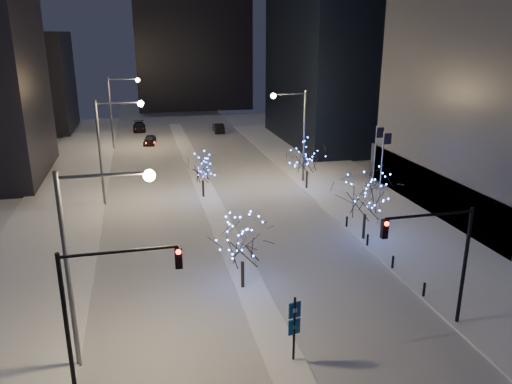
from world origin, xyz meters
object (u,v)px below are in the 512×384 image
object	(u,v)px
holiday_tree_plaza_near	(366,193)
holiday_tree_plaza_far	(307,157)
street_lamp_w_mid	(111,138)
wayfinding_sign	(294,323)
holiday_tree_median_near	(242,242)
car_near	(150,140)
traffic_signal_west	(101,296)
traffic_signal_east	(441,249)
holiday_tree_median_far	(203,169)
street_lamp_east	(296,125)
car_far	(139,127)
car_mid	(218,128)
street_lamp_w_far	(118,103)
street_lamp_w_near	(89,243)

from	to	relation	value
holiday_tree_plaza_near	holiday_tree_plaza_far	xyz separation A→B (m)	(0.00, 13.96, -0.48)
street_lamp_w_mid	wayfinding_sign	xyz separation A→B (m)	(9.37, -27.16, -4.28)
holiday_tree_median_near	car_near	bearing A→B (deg)	95.44
traffic_signal_west	traffic_signal_east	size ratio (longest dim) A/B	1.00
holiday_tree_median_far	holiday_tree_plaza_far	xyz separation A→B (m)	(11.00, 0.43, 0.44)
car_near	holiday_tree_median_far	bearing A→B (deg)	-71.85
street_lamp_w_mid	street_lamp_east	world-z (taller)	same
car_far	holiday_tree_median_far	world-z (taller)	holiday_tree_median_far
street_lamp_w_mid	car_far	xyz separation A→B (m)	(2.68, 38.03, -5.77)
car_mid	holiday_tree_median_near	distance (m)	53.68
holiday_tree_median_near	holiday_tree_median_far	xyz separation A→B (m)	(-0.00, 19.14, -0.24)
street_lamp_w_far	traffic_signal_west	xyz separation A→B (m)	(0.50, -52.00, -1.74)
street_lamp_w_far	car_near	bearing A→B (deg)	23.26
traffic_signal_east	holiday_tree_plaza_near	xyz separation A→B (m)	(1.56, 12.36, -0.82)
holiday_tree_median_far	holiday_tree_plaza_near	distance (m)	17.46
car_near	holiday_tree_median_far	world-z (taller)	holiday_tree_median_far
holiday_tree_plaza_near	car_mid	bearing A→B (deg)	94.74
street_lamp_east	street_lamp_w_far	bearing A→B (deg)	130.85
traffic_signal_east	car_near	xyz separation A→B (m)	(-13.82, 52.75, -4.07)
street_lamp_w_far	car_far	bearing A→B (deg)	78.36
street_lamp_w_mid	holiday_tree_median_near	distance (m)	21.27
holiday_tree_median_near	wayfinding_sign	bearing A→B (deg)	-83.29
traffic_signal_west	holiday_tree_plaza_far	size ratio (longest dim) A/B	1.38
car_mid	car_near	bearing A→B (deg)	34.08
traffic_signal_east	car_mid	xyz separation A→B (m)	(-2.38, 59.92, -4.01)
holiday_tree_median_near	holiday_tree_plaza_far	xyz separation A→B (m)	(11.00, 19.57, 0.20)
car_near	holiday_tree_median_near	world-z (taller)	holiday_tree_median_near
holiday_tree_median_near	holiday_tree_plaza_near	bearing A→B (deg)	27.01
holiday_tree_median_near	holiday_tree_plaza_near	world-z (taller)	holiday_tree_plaza_near
street_lamp_east	car_near	distance (m)	28.65
traffic_signal_west	car_mid	bearing A→B (deg)	76.17
car_mid	wayfinding_sign	xyz separation A→B (m)	(-6.12, -61.07, 1.47)
street_lamp_w_far	holiday_tree_median_far	bearing A→B (deg)	-71.43
street_lamp_w_far	street_lamp_east	distance (m)	29.08
street_lamp_w_near	car_far	bearing A→B (deg)	87.56
car_near	street_lamp_w_mid	bearing A→B (deg)	-89.74
holiday_tree_plaza_near	holiday_tree_median_near	bearing A→B (deg)	-152.99
street_lamp_w_far	wayfinding_sign	world-z (taller)	street_lamp_w_far
street_lamp_w_mid	holiday_tree_plaza_near	world-z (taller)	street_lamp_w_mid
street_lamp_w_near	wayfinding_sign	size ratio (longest dim) A/B	2.76
traffic_signal_west	car_far	xyz separation A→B (m)	(2.19, 65.03, -4.03)
traffic_signal_east	holiday_tree_median_near	distance (m)	11.71
traffic_signal_west	holiday_tree_median_near	distance (m)	11.20
street_lamp_w_far	car_mid	distance (m)	18.77
car_near	holiday_tree_median_near	distance (m)	46.27
holiday_tree_median_near	wayfinding_sign	xyz separation A→B (m)	(0.93, -7.91, -1.03)
street_lamp_w_far	wayfinding_sign	size ratio (longest dim) A/B	2.76
holiday_tree_plaza_near	street_lamp_w_mid	bearing A→B (deg)	144.94
street_lamp_w_near	street_lamp_w_mid	bearing A→B (deg)	90.00
car_mid	wayfinding_sign	distance (m)	61.39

